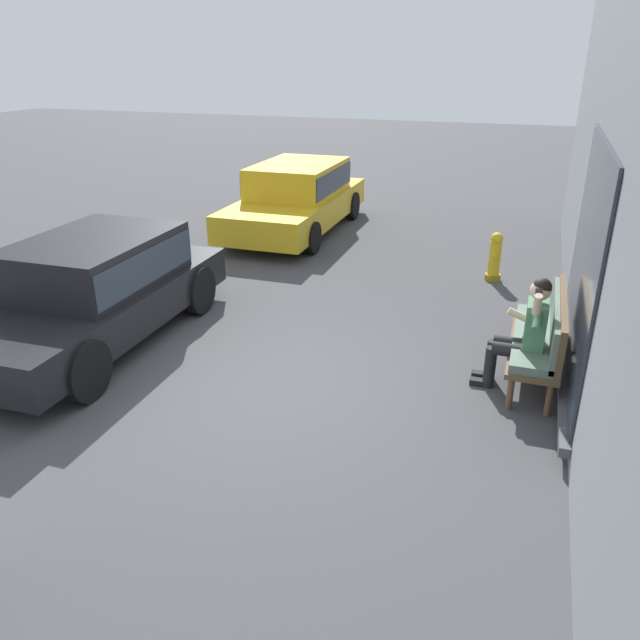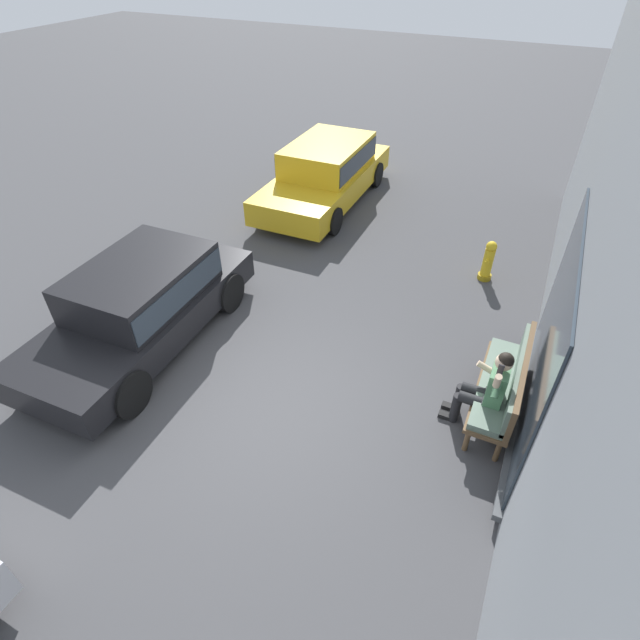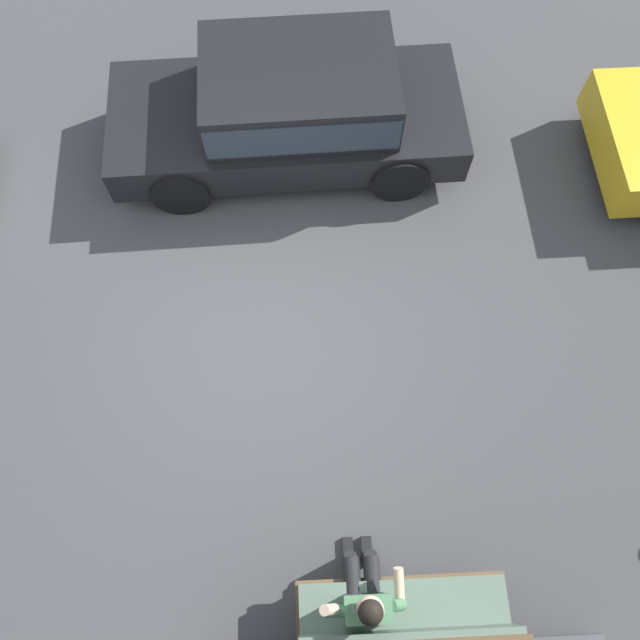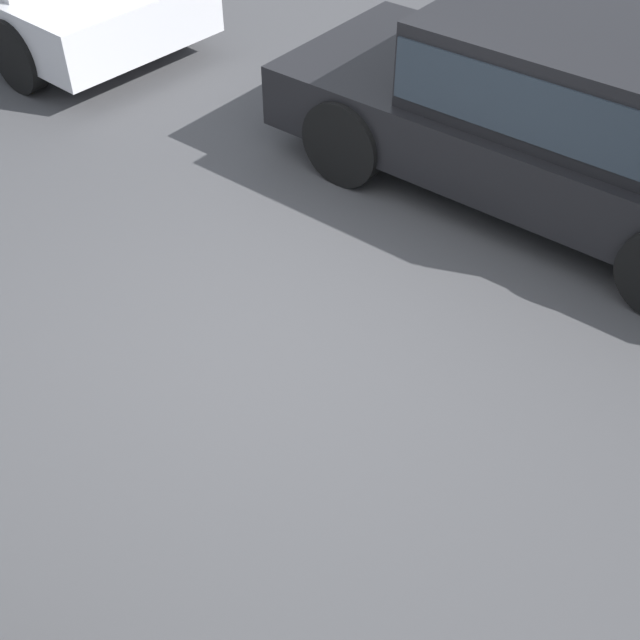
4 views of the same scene
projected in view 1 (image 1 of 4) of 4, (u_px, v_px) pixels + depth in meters
The scene contains 7 objects.
ground_plane at pixel (269, 385), 7.11m from camera, with size 60.00×60.00×0.00m, color #424244.
building_facade at pixel (635, 215), 5.21m from camera, with size 18.00×0.51×4.52m.
bench at pixel (545, 333), 7.09m from camera, with size 1.87×0.55×0.99m.
person_on_phone at pixel (525, 332), 6.81m from camera, with size 0.73×0.74×1.32m.
parked_car_near at pixel (297, 195), 13.01m from camera, with size 4.53×1.91×1.40m.
parked_car_mid at pixel (95, 285), 7.96m from camera, with size 4.21×1.90×1.37m.
fire_hydrant at pixel (495, 257), 10.26m from camera, with size 0.38×0.26×0.81m.
Camera 1 is at (5.70, 2.60, 3.50)m, focal length 35.00 mm.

